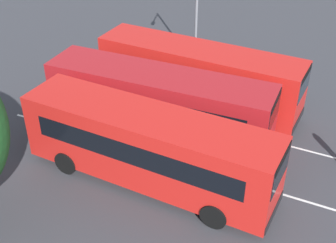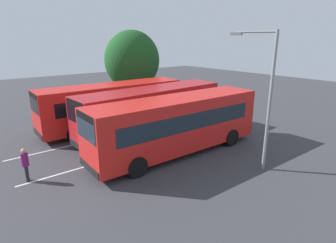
{
  "view_description": "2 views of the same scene",
  "coord_description": "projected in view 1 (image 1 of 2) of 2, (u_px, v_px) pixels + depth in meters",
  "views": [
    {
      "loc": [
        7.78,
        -16.29,
        12.77
      ],
      "look_at": [
        0.36,
        -1.3,
        1.78
      ],
      "focal_mm": 48.23,
      "sensor_mm": 36.0,
      "label": 1
    },
    {
      "loc": [
        9.69,
        14.93,
        6.48
      ],
      "look_at": [
        -0.9,
        1.5,
        1.36
      ],
      "focal_mm": 29.38,
      "sensor_mm": 36.0,
      "label": 2
    }
  ],
  "objects": [
    {
      "name": "lane_stripe_outer_left",
      "position": [
        157.0,
        157.0,
        20.79
      ],
      "size": [
        16.55,
        0.26,
        0.01
      ],
      "primitive_type": "cube",
      "rotation": [
        0.0,
        0.0,
        0.01
      ],
      "color": "silver",
      "rests_on": "ground"
    },
    {
      "name": "bus_far_left",
      "position": [
        149.0,
        146.0,
        18.38
      ],
      "size": [
        10.9,
        2.79,
        3.32
      ],
      "rotation": [
        0.0,
        0.0,
        -0.02
      ],
      "color": "red",
      "rests_on": "ground"
    },
    {
      "name": "lane_stripe_inner_left",
      "position": [
        188.0,
        120.0,
        23.4
      ],
      "size": [
        16.55,
        0.26,
        0.01
      ],
      "primitive_type": "cube",
      "rotation": [
        0.0,
        0.0,
        0.01
      ],
      "color": "silver",
      "rests_on": "ground"
    },
    {
      "name": "ground_plane",
      "position": [
        173.0,
        137.0,
        22.1
      ],
      "size": [
        76.94,
        76.94,
        0.0
      ],
      "primitive_type": "plane",
      "color": "#38383D"
    },
    {
      "name": "street_lamp",
      "position": [
        196.0,
        5.0,
        26.36
      ],
      "size": [
        0.79,
        2.24,
        6.92
      ],
      "rotation": [
        0.0,
        0.0,
        -1.29
      ],
      "color": "gray",
      "rests_on": "ground"
    },
    {
      "name": "bus_center_left",
      "position": [
        159.0,
        102.0,
        21.32
      ],
      "size": [
        10.97,
        3.09,
        3.32
      ],
      "rotation": [
        0.0,
        0.0,
        0.06
      ],
      "color": "#AD191E",
      "rests_on": "ground"
    },
    {
      "name": "bus_center_right",
      "position": [
        199.0,
        75.0,
        23.64
      ],
      "size": [
        10.89,
        2.77,
        3.32
      ],
      "rotation": [
        0.0,
        0.0,
        -0.02
      ],
      "color": "red",
      "rests_on": "ground"
    }
  ]
}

